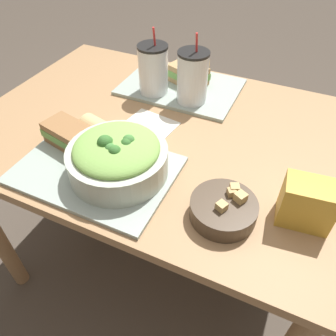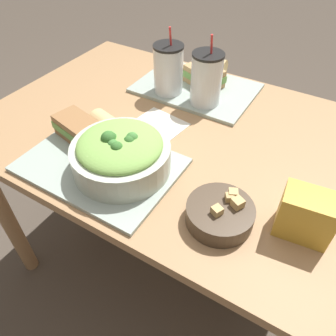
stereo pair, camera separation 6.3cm
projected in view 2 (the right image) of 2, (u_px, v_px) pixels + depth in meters
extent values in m
plane|color=#4C4238|center=(170.00, 258.00, 1.58)|extent=(12.00, 12.00, 0.00)
cube|color=#A37A51|center=(170.00, 131.00, 1.05)|extent=(1.20, 0.86, 0.03)
cylinder|color=#A37A51|center=(5.00, 215.00, 1.29)|extent=(0.06, 0.06, 0.75)
cylinder|color=#A37A51|center=(118.00, 122.00, 1.75)|extent=(0.06, 0.06, 0.75)
cylinder|color=#A37A51|center=(328.00, 201.00, 1.35)|extent=(0.06, 0.06, 0.75)
cube|color=#99A89E|center=(100.00, 165.00, 0.91)|extent=(0.42, 0.30, 0.01)
cube|color=#99A89E|center=(196.00, 88.00, 1.21)|extent=(0.42, 0.30, 0.01)
cylinder|color=beige|center=(121.00, 157.00, 0.86)|extent=(0.26, 0.26, 0.08)
ellipsoid|color=#7FB251|center=(120.00, 145.00, 0.83)|extent=(0.22, 0.22, 0.05)
sphere|color=#427F38|center=(113.00, 145.00, 0.80)|extent=(0.03, 0.03, 0.03)
sphere|color=#38702D|center=(109.00, 139.00, 0.81)|extent=(0.04, 0.04, 0.04)
sphere|color=#427F38|center=(132.00, 138.00, 0.82)|extent=(0.03, 0.03, 0.03)
sphere|color=#38702D|center=(129.00, 141.00, 0.81)|extent=(0.03, 0.03, 0.03)
sphere|color=#38702D|center=(117.00, 148.00, 0.79)|extent=(0.03, 0.03, 0.03)
sphere|color=#427F38|center=(111.00, 138.00, 0.82)|extent=(0.03, 0.03, 0.03)
cube|color=beige|center=(98.00, 154.00, 0.79)|extent=(0.05, 0.05, 0.01)
cube|color=beige|center=(128.00, 128.00, 0.87)|extent=(0.05, 0.06, 0.01)
cube|color=beige|center=(118.00, 131.00, 0.86)|extent=(0.04, 0.05, 0.01)
cylinder|color=#473828|center=(220.00, 214.00, 0.76)|extent=(0.16, 0.16, 0.05)
cylinder|color=#4C2814|center=(221.00, 209.00, 0.75)|extent=(0.14, 0.14, 0.01)
cube|color=tan|center=(217.00, 211.00, 0.72)|extent=(0.03, 0.03, 0.02)
cube|color=tan|center=(233.00, 194.00, 0.76)|extent=(0.03, 0.03, 0.02)
cube|color=tan|center=(230.00, 198.00, 0.75)|extent=(0.03, 0.03, 0.02)
cube|color=tan|center=(238.00, 203.00, 0.74)|extent=(0.03, 0.03, 0.02)
cube|color=olive|center=(79.00, 134.00, 0.98)|extent=(0.15, 0.11, 0.02)
cube|color=#6B9E47|center=(78.00, 128.00, 0.97)|extent=(0.16, 0.11, 0.02)
cube|color=olive|center=(76.00, 122.00, 0.95)|extent=(0.15, 0.11, 0.02)
cylinder|color=tan|center=(108.00, 127.00, 0.97)|extent=(0.13, 0.10, 0.07)
cylinder|color=beige|center=(119.00, 135.00, 0.94)|extent=(0.02, 0.06, 0.06)
cube|color=tan|center=(204.00, 81.00, 1.21)|extent=(0.16, 0.13, 0.02)
cube|color=#6B9E47|center=(204.00, 76.00, 1.20)|extent=(0.16, 0.14, 0.02)
cube|color=tan|center=(205.00, 70.00, 1.18)|extent=(0.16, 0.13, 0.02)
cylinder|color=tan|center=(214.00, 67.00, 1.24)|extent=(0.09, 0.07, 0.07)
cylinder|color=beige|center=(224.00, 69.00, 1.23)|extent=(0.01, 0.06, 0.06)
cylinder|color=silver|center=(168.00, 70.00, 1.13)|extent=(0.10, 0.10, 0.16)
cylinder|color=black|center=(168.00, 73.00, 1.14)|extent=(0.09, 0.09, 0.13)
cylinder|color=black|center=(168.00, 46.00, 1.07)|extent=(0.10, 0.10, 0.01)
cylinder|color=red|center=(170.00, 37.00, 1.05)|extent=(0.01, 0.02, 0.07)
cylinder|color=silver|center=(206.00, 80.00, 1.07)|extent=(0.10, 0.10, 0.17)
cylinder|color=maroon|center=(206.00, 83.00, 1.08)|extent=(0.09, 0.09, 0.14)
cylinder|color=black|center=(208.00, 55.00, 1.01)|extent=(0.10, 0.10, 0.01)
cylinder|color=red|center=(212.00, 45.00, 0.99)|extent=(0.01, 0.02, 0.07)
cube|color=gold|center=(306.00, 215.00, 0.71)|extent=(0.12, 0.09, 0.12)
cube|color=silver|center=(160.00, 124.00, 1.05)|extent=(0.17, 0.13, 0.00)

